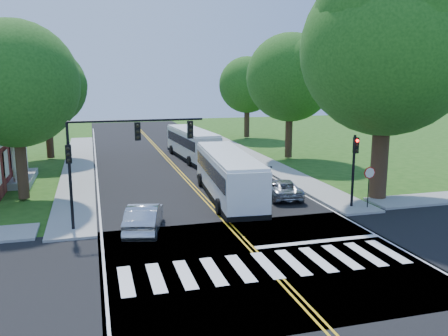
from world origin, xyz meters
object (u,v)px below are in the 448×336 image
object	(u,v)px
suv	(283,188)
bus_lead	(228,174)
hatchback	(144,218)
signal_nw	(116,148)
bus_follow	(192,143)
dark_sedan	(250,170)
signal_ne	(354,161)

from	to	relation	value
suv	bus_lead	bearing A→B (deg)	-2.98
bus_lead	hatchback	world-z (taller)	bus_lead
signal_nw	bus_follow	size ratio (longest dim) A/B	0.63
bus_lead	dark_sedan	xyz separation A→B (m)	(3.63, 6.03, -1.03)
signal_ne	bus_lead	xyz separation A→B (m)	(-6.65, 4.50, -1.35)
bus_lead	hatchback	size ratio (longest dim) A/B	2.57
bus_lead	bus_follow	distance (m)	15.45
bus_lead	bus_follow	world-z (taller)	bus_lead
bus_follow	hatchback	xyz separation A→B (m)	(-6.98, -20.96, -0.76)
hatchback	suv	xyz separation A→B (m)	(9.74, 4.72, -0.15)
signal_ne	bus_follow	world-z (taller)	signal_ne
hatchback	signal_nw	bearing A→B (deg)	-26.17
signal_nw	suv	distance (m)	12.18
bus_follow	suv	world-z (taller)	bus_follow
bus_follow	dark_sedan	xyz separation A→B (m)	(2.81, -9.40, -0.96)
signal_ne	dark_sedan	xyz separation A→B (m)	(-3.02, 10.53, -2.38)
dark_sedan	suv	bearing A→B (deg)	72.32
signal_ne	bus_follow	size ratio (longest dim) A/B	0.39
bus_lead	suv	xyz separation A→B (m)	(3.58, -0.82, -0.99)
hatchback	dark_sedan	bearing A→B (deg)	-117.09
signal_nw	hatchback	xyz separation A→B (m)	(1.24, -1.02, -3.60)
bus_lead	dark_sedan	bearing A→B (deg)	-116.60
signal_nw	hatchback	world-z (taller)	signal_nw
bus_follow	dark_sedan	distance (m)	9.86
signal_ne	dark_sedan	distance (m)	11.21
signal_nw	suv	xyz separation A→B (m)	(10.98, 3.70, -3.75)
bus_follow	suv	bearing A→B (deg)	95.78
signal_nw	signal_ne	distance (m)	14.13
bus_lead	dark_sedan	distance (m)	7.11
dark_sedan	hatchback	bearing A→B (deg)	32.52
bus_lead	bus_follow	xyz separation A→B (m)	(0.82, 15.43, -0.08)
signal_ne	suv	size ratio (longest dim) A/B	0.99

